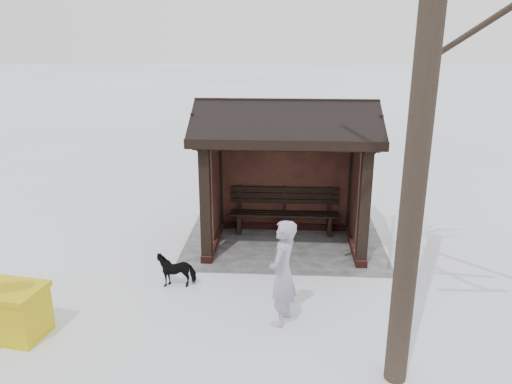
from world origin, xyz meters
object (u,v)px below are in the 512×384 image
Objects in this scene: bus_shelter at (286,144)px; pedestrian at (282,273)px; grit_bin at (10,311)px; dog at (176,269)px.

pedestrian is at bearing 89.96° from bus_shelter.
grit_bin is (4.01, 3.73, -1.76)m from bus_shelter.
pedestrian reaches higher than grit_bin.
bus_shelter is 5.75m from grit_bin.
grit_bin is (2.11, 1.72, 0.11)m from dog.
pedestrian reaches higher than dog.
grit_bin is (4.01, 0.60, -0.45)m from pedestrian.
grit_bin is at bearing 42.95° from bus_shelter.
pedestrian is 1.50× the size of grit_bin.
dog is 0.62× the size of grit_bin.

